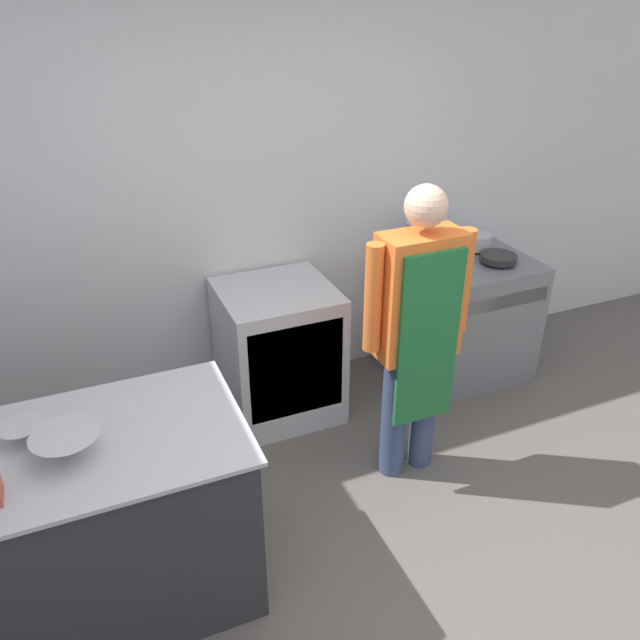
{
  "coord_description": "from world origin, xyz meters",
  "views": [
    {
      "loc": [
        -1.06,
        -1.57,
        2.49
      ],
      "look_at": [
        0.09,
        1.12,
        0.93
      ],
      "focal_mm": 35.0,
      "sensor_mm": 36.0,
      "label": 1
    }
  ],
  "objects_px": {
    "sauce_pot": "(476,241)",
    "fridge_unit": "(278,351)",
    "stock_pot": "(428,237)",
    "mixing_bowl": "(67,446)",
    "person_cook": "(417,324)",
    "saute_pan": "(498,258)",
    "stove": "(456,318)"
  },
  "relations": [
    {
      "from": "stove",
      "to": "fridge_unit",
      "type": "height_order",
      "value": "stove"
    },
    {
      "from": "person_cook",
      "to": "saute_pan",
      "type": "relative_size",
      "value": 6.91
    },
    {
      "from": "fridge_unit",
      "to": "person_cook",
      "type": "xyz_separation_m",
      "value": [
        0.48,
        -0.83,
        0.52
      ]
    },
    {
      "from": "stove",
      "to": "sauce_pot",
      "type": "height_order",
      "value": "sauce_pot"
    },
    {
      "from": "stove",
      "to": "stock_pot",
      "type": "relative_size",
      "value": 3.05
    },
    {
      "from": "stove",
      "to": "stock_pot",
      "type": "distance_m",
      "value": 0.64
    },
    {
      "from": "saute_pan",
      "to": "sauce_pot",
      "type": "bearing_deg",
      "value": 90.0
    },
    {
      "from": "fridge_unit",
      "to": "stove",
      "type": "bearing_deg",
      "value": -2.53
    },
    {
      "from": "mixing_bowl",
      "to": "sauce_pot",
      "type": "distance_m",
      "value": 3.0
    },
    {
      "from": "person_cook",
      "to": "stock_pot",
      "type": "bearing_deg",
      "value": 55.63
    },
    {
      "from": "fridge_unit",
      "to": "stock_pot",
      "type": "bearing_deg",
      "value": 3.76
    },
    {
      "from": "mixing_bowl",
      "to": "saute_pan",
      "type": "distance_m",
      "value": 2.91
    },
    {
      "from": "fridge_unit",
      "to": "sauce_pot",
      "type": "relative_size",
      "value": 4.21
    },
    {
      "from": "stove",
      "to": "mixing_bowl",
      "type": "height_order",
      "value": "mixing_bowl"
    },
    {
      "from": "stove",
      "to": "person_cook",
      "type": "bearing_deg",
      "value": -136.88
    },
    {
      "from": "mixing_bowl",
      "to": "stock_pot",
      "type": "bearing_deg",
      "value": 27.27
    },
    {
      "from": "fridge_unit",
      "to": "person_cook",
      "type": "relative_size",
      "value": 0.52
    },
    {
      "from": "person_cook",
      "to": "mixing_bowl",
      "type": "bearing_deg",
      "value": -170.01
    },
    {
      "from": "sauce_pot",
      "to": "fridge_unit",
      "type": "bearing_deg",
      "value": -177.23
    },
    {
      "from": "fridge_unit",
      "to": "stock_pot",
      "type": "xyz_separation_m",
      "value": [
        1.1,
        0.07,
        0.59
      ]
    },
    {
      "from": "mixing_bowl",
      "to": "sauce_pot",
      "type": "relative_size",
      "value": 1.28
    },
    {
      "from": "fridge_unit",
      "to": "person_cook",
      "type": "height_order",
      "value": "person_cook"
    },
    {
      "from": "person_cook",
      "to": "saute_pan",
      "type": "xyz_separation_m",
      "value": [
        1.01,
        0.65,
        -0.04
      ]
    },
    {
      "from": "saute_pan",
      "to": "sauce_pot",
      "type": "relative_size",
      "value": 1.17
    },
    {
      "from": "mixing_bowl",
      "to": "person_cook",
      "type": "bearing_deg",
      "value": 9.99
    },
    {
      "from": "stove",
      "to": "fridge_unit",
      "type": "relative_size",
      "value": 1.06
    },
    {
      "from": "person_cook",
      "to": "sauce_pot",
      "type": "bearing_deg",
      "value": 41.77
    },
    {
      "from": "mixing_bowl",
      "to": "saute_pan",
      "type": "height_order",
      "value": "mixing_bowl"
    },
    {
      "from": "stock_pot",
      "to": "stove",
      "type": "bearing_deg",
      "value": -31.88
    },
    {
      "from": "person_cook",
      "to": "saute_pan",
      "type": "distance_m",
      "value": 1.21
    },
    {
      "from": "fridge_unit",
      "to": "mixing_bowl",
      "type": "xyz_separation_m",
      "value": [
        -1.25,
        -1.14,
        0.5
      ]
    },
    {
      "from": "stove",
      "to": "mixing_bowl",
      "type": "distance_m",
      "value": 2.82
    }
  ]
}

